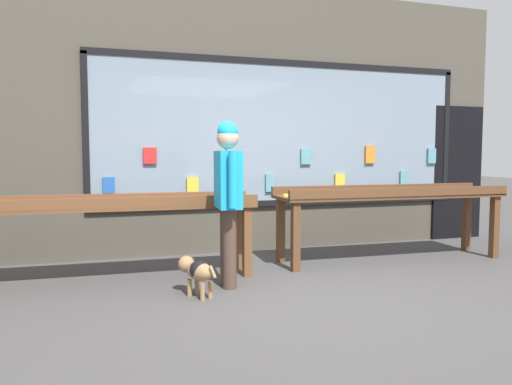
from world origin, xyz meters
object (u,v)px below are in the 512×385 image
person_browsing (228,191)px  small_dog (197,271)px  display_table_left (117,212)px  display_table_right (390,200)px

person_browsing → small_dog: person_browsing is taller
display_table_left → display_table_right: bearing=0.0°
small_dog → display_table_left: bearing=12.7°
person_browsing → display_table_right: bearing=-70.5°
display_table_right → person_browsing: (-2.29, -0.60, 0.22)m
display_table_right → small_dog: bearing=-162.1°
display_table_left → small_dog: 1.20m
display_table_right → person_browsing: bearing=-165.3°
display_table_right → person_browsing: size_ratio=1.77×
display_table_left → small_dog: (0.69, -0.86, -0.49)m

